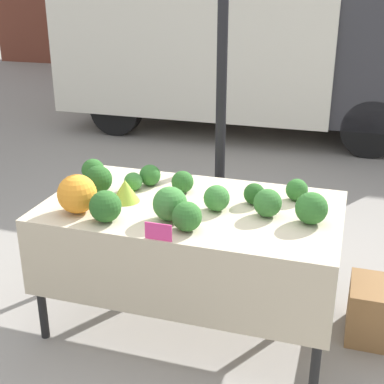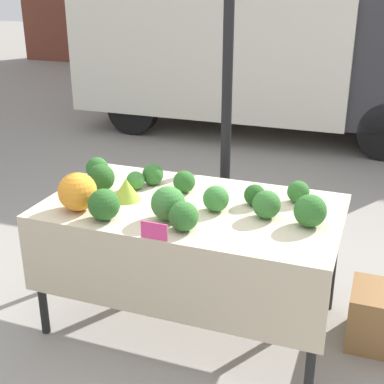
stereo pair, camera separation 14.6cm
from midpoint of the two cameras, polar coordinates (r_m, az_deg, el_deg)
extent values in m
plane|color=gray|center=(3.45, -1.24, -13.44)|extent=(40.00, 40.00, 0.00)
cylinder|color=black|center=(3.62, 1.96, 9.31)|extent=(0.07, 0.07, 2.42)
cube|color=silver|center=(7.69, 0.96, 17.04)|extent=(3.62, 2.19, 2.07)
cylinder|color=black|center=(6.67, 17.91, 6.49)|extent=(0.69, 0.22, 0.69)
cylinder|color=black|center=(8.42, 18.04, 9.53)|extent=(0.69, 0.22, 0.69)
cylinder|color=black|center=(7.37, -8.64, 8.72)|extent=(0.69, 0.22, 0.69)
cylinder|color=black|center=(8.99, -3.64, 11.28)|extent=(0.69, 0.22, 0.69)
cube|color=beige|center=(3.07, -1.36, -1.66)|extent=(1.69, 0.97, 0.03)
cube|color=beige|center=(2.78, -4.49, -9.79)|extent=(1.69, 0.01, 0.43)
cylinder|color=black|center=(3.24, -17.24, -9.16)|extent=(0.05, 0.05, 0.75)
cylinder|color=black|center=(2.77, 11.87, -14.45)|extent=(0.05, 0.05, 0.75)
cylinder|color=black|center=(3.88, -10.37, -3.17)|extent=(0.05, 0.05, 0.75)
cylinder|color=black|center=(3.49, 13.39, -6.40)|extent=(0.05, 0.05, 0.75)
sphere|color=orange|center=(3.02, -13.52, -0.21)|extent=(0.22, 0.22, 0.22)
cone|color=#93B238|center=(3.13, -8.45, 0.14)|extent=(0.16, 0.16, 0.13)
sphere|color=#387533|center=(2.85, -3.83, -1.28)|extent=(0.19, 0.19, 0.19)
sphere|color=#285B23|center=(3.47, -11.69, 2.28)|extent=(0.15, 0.15, 0.15)
sphere|color=#285B23|center=(2.88, -10.66, -1.53)|extent=(0.17, 0.17, 0.17)
sphere|color=#336B2D|center=(2.92, 6.66, -1.18)|extent=(0.15, 0.15, 0.15)
sphere|color=#387533|center=(2.97, 1.24, -0.67)|extent=(0.15, 0.15, 0.15)
sphere|color=#23511E|center=(3.07, 5.32, -0.21)|extent=(0.12, 0.12, 0.12)
sphere|color=#2D6628|center=(3.16, 9.83, 0.23)|extent=(0.13, 0.13, 0.13)
sphere|color=#2D6628|center=(2.86, 11.21, -1.73)|extent=(0.17, 0.17, 0.17)
sphere|color=#2D6628|center=(2.73, -2.07, -2.65)|extent=(0.16, 0.16, 0.16)
sphere|color=#2D6628|center=(3.35, -5.75, 1.79)|extent=(0.13, 0.13, 0.13)
sphere|color=#285B23|center=(3.22, -2.31, 1.08)|extent=(0.13, 0.13, 0.13)
sphere|color=#23511E|center=(3.28, -11.21, 1.33)|extent=(0.17, 0.17, 0.17)
sphere|color=#387533|center=(3.29, -7.55, 1.10)|extent=(0.11, 0.11, 0.11)
cube|color=#E53D84|center=(2.66, -5.18, -4.26)|extent=(0.14, 0.01, 0.09)
camera|label=1|loc=(0.07, -91.37, -0.55)|focal=50.00mm
camera|label=2|loc=(0.07, 88.63, 0.55)|focal=50.00mm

